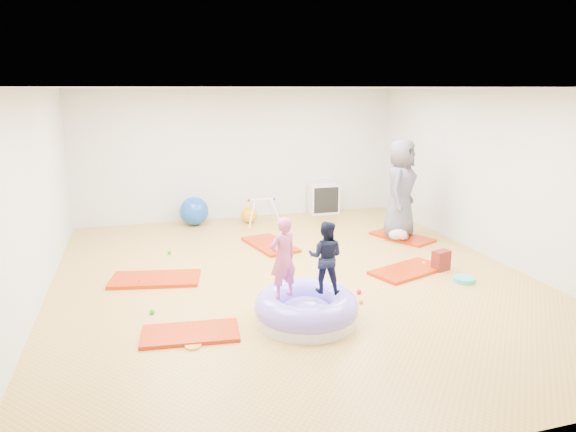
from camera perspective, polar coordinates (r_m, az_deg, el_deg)
name	(u,v)px	position (r m, az deg, el deg)	size (l,w,h in m)	color
room	(294,187)	(7.44, 0.65, 3.20)	(7.01, 8.01, 2.81)	gold
gym_mat_front_left	(190,333)	(6.22, -10.81, -12.70)	(1.12, 0.56, 0.05)	red
gym_mat_mid_left	(155,279)	(7.96, -14.53, -6.80)	(1.30, 0.65, 0.05)	red
gym_mat_center_back	(270,245)	(9.36, -2.00, -3.21)	(1.23, 0.62, 0.05)	red
gym_mat_right	(408,270)	(8.28, 13.17, -5.91)	(1.20, 0.60, 0.05)	red
gym_mat_rear_right	(402,237)	(10.08, 12.55, -2.29)	(1.17, 0.58, 0.05)	red
inflatable_cushion	(306,309)	(6.41, 2.04, -10.30)	(1.29, 1.29, 0.40)	silver
child_pink	(283,254)	(6.14, -0.56, -4.23)	(0.37, 0.24, 1.00)	#CA558B
child_navy	(326,253)	(6.34, 4.21, -4.13)	(0.44, 0.34, 0.91)	black
adult_caregiver	(401,189)	(9.85, 12.40, 2.98)	(0.90, 0.58, 1.84)	#51505C
infant	(399,234)	(9.76, 12.22, -1.99)	(0.37, 0.37, 0.22)	#A0B6C9
ball_pit_balls	(270,283)	(7.53, -2.05, -7.49)	(4.51, 2.94, 0.07)	gold
exercise_ball_blue	(194,211)	(10.90, -10.39, 0.53)	(0.60, 0.60, 0.60)	#1244AA
exercise_ball_orange	(249,215)	(10.96, -4.35, 0.14)	(0.35, 0.35, 0.35)	orange
infant_play_gym	(262,207)	(10.76, -2.95, 0.97)	(0.73, 0.69, 0.56)	silver
cube_shelf	(324,199)	(11.77, 4.01, 1.91)	(0.68, 0.33, 0.68)	silver
balance_disc	(464,280)	(8.10, 18.97, -6.69)	(0.32, 0.32, 0.07)	#2CB1A1
backpack	(441,260)	(8.46, 16.64, -4.76)	(0.28, 0.17, 0.32)	#AA150A
yellow_toy	(193,346)	(5.97, -10.49, -14.00)	(0.19, 0.19, 0.03)	gold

